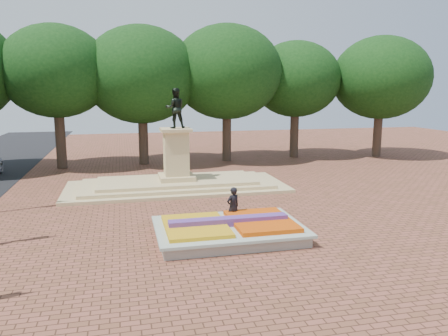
# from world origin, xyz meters

# --- Properties ---
(ground) EXTENTS (90.00, 90.00, 0.00)m
(ground) POSITION_xyz_m (0.00, 0.00, 0.00)
(ground) COLOR brown
(ground) RESTS_ON ground
(flower_bed) EXTENTS (6.30, 4.30, 0.91)m
(flower_bed) POSITION_xyz_m (1.03, -2.00, 0.38)
(flower_bed) COLOR gray
(flower_bed) RESTS_ON ground
(monument) EXTENTS (14.00, 6.00, 6.40)m
(monument) POSITION_xyz_m (0.00, 8.00, 0.88)
(monument) COLOR tan
(monument) RESTS_ON ground
(tree_row_back) EXTENTS (44.80, 8.80, 10.43)m
(tree_row_back) POSITION_xyz_m (2.33, 18.00, 6.67)
(tree_row_back) COLOR #382A1E
(tree_row_back) RESTS_ON ground
(pedestrian) EXTENTS (0.80, 0.67, 1.88)m
(pedestrian) POSITION_xyz_m (1.58, -0.47, 0.94)
(pedestrian) COLOR black
(pedestrian) RESTS_ON ground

